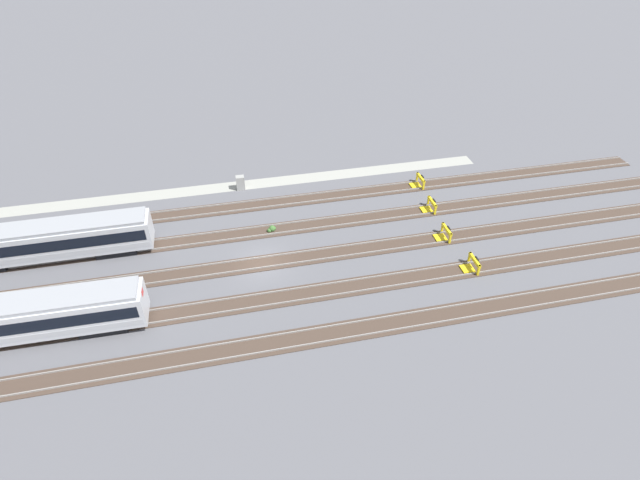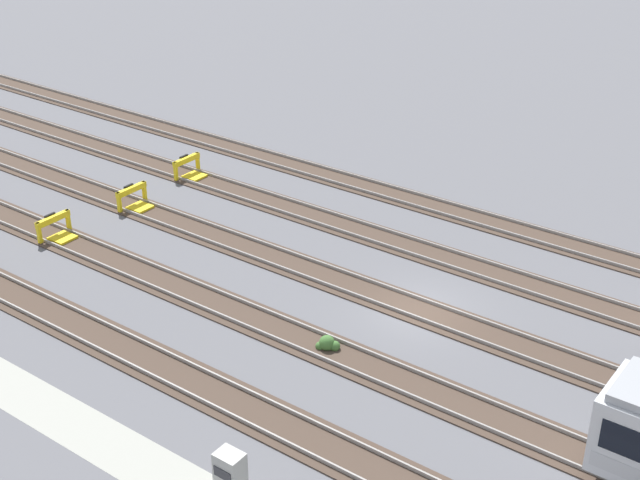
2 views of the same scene
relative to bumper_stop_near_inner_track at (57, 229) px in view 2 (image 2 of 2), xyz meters
name	(u,v)px [view 2 (image 2 of 2)]	position (x,y,z in m)	size (l,w,h in m)	color
ground_plane	(420,311)	(18.01, 4.76, -0.51)	(400.00, 400.00, 0.00)	#5B5B60
rail_track_nearest	(283,425)	(18.01, -4.76, -0.47)	(90.00, 2.23, 0.21)	#47382D
rail_track_near_inner	(358,362)	(18.01, 0.00, -0.47)	(90.00, 2.23, 0.21)	#47382D
rail_track_middle	(420,310)	(18.01, 4.76, -0.47)	(90.00, 2.24, 0.21)	#47382D
rail_track_far_inner	(472,267)	(18.01, 9.52, -0.47)	(90.00, 2.23, 0.21)	#47382D
rail_track_farthest	(516,230)	(18.01, 14.28, -0.47)	(90.00, 2.23, 0.21)	#47382D
bumper_stop_near_inner_track	(57,229)	(0.00, 0.00, 0.00)	(1.35, 2.00, 1.22)	yellow
bumper_stop_middle_track	(135,199)	(0.48, 4.76, 0.00)	(1.34, 2.00, 1.22)	yellow
bumper_stop_far_inner_track	(190,169)	(-0.07, 9.52, 0.00)	(1.34, 2.00, 1.22)	yellow
electrical_cabinet	(230,474)	(18.75, -8.33, 0.29)	(0.90, 0.73, 1.60)	#9E9E99
weed_clump	(328,344)	(16.49, 0.07, -0.27)	(0.92, 0.70, 0.64)	#427033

